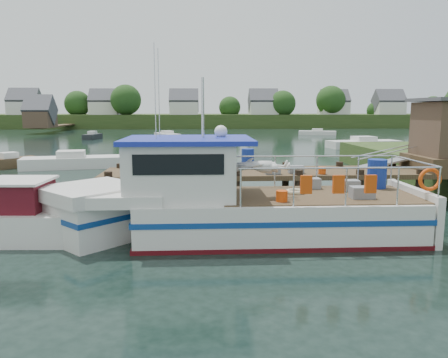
{
  "coord_description": "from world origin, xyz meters",
  "views": [
    {
      "loc": [
        -1.99,
        -18.3,
        3.99
      ],
      "look_at": [
        -1.0,
        -1.5,
        1.3
      ],
      "focal_mm": 35.0,
      "sensor_mm": 36.0,
      "label": 1
    }
  ],
  "objects": [
    {
      "name": "moored_c",
      "position": [
        15.36,
        26.6,
        0.44
      ],
      "size": [
        7.9,
        3.75,
        1.2
      ],
      "rotation": [
        0.0,
        0.0,
        -0.02
      ],
      "color": "silver",
      "rests_on": "ground"
    },
    {
      "name": "moored_far",
      "position": [
        16.87,
        50.15,
        0.36
      ],
      "size": [
        6.09,
        3.5,
        0.98
      ],
      "rotation": [
        0.0,
        0.0,
        -0.02
      ],
      "color": "silver",
      "rests_on": "ground"
    },
    {
      "name": "dock",
      "position": [
        6.51,
        0.01,
        2.24
      ],
      "size": [
        16.6,
        3.0,
        4.78
      ],
      "color": "#483622",
      "rests_on": "ground"
    },
    {
      "name": "moored_b",
      "position": [
        -2.87,
        28.6,
        0.41
      ],
      "size": [
        5.25,
        2.62,
        1.11
      ],
      "rotation": [
        0.0,
        0.0,
        0.42
      ],
      "color": "silver",
      "rests_on": "ground"
    },
    {
      "name": "ground_plane",
      "position": [
        0.0,
        0.0,
        0.0
      ],
      "size": [
        160.0,
        160.0,
        0.0
      ],
      "primitive_type": "plane",
      "color": "black"
    },
    {
      "name": "moored_rowboat",
      "position": [
        -14.99,
        12.3,
        0.4
      ],
      "size": [
        3.5,
        3.56,
        1.08
      ],
      "rotation": [
        0.0,
        0.0,
        0.28
      ],
      "color": "#483622",
      "rests_on": "ground"
    },
    {
      "name": "moored_d",
      "position": [
        -6.42,
        44.46,
        0.37
      ],
      "size": [
        4.17,
        6.11,
        0.99
      ],
      "rotation": [
        0.0,
        0.0,
        -0.1
      ],
      "color": "silver",
      "rests_on": "ground"
    },
    {
      "name": "moored_e",
      "position": [
        -16.32,
        41.88,
        0.41
      ],
      "size": [
        1.93,
        4.14,
        1.1
      ],
      "rotation": [
        0.0,
        0.0,
        0.03
      ],
      "color": "black",
      "rests_on": "ground"
    },
    {
      "name": "lobster_boat",
      "position": [
        -1.02,
        -4.95,
        1.06
      ],
      "size": [
        12.35,
        3.73,
        5.87
      ],
      "rotation": [
        0.0,
        0.0,
        -0.01
      ],
      "color": "silver",
      "rests_on": "ground"
    },
    {
      "name": "moored_a",
      "position": [
        -10.72,
        12.08,
        0.44
      ],
      "size": [
        6.8,
        3.44,
        1.2
      ],
      "rotation": [
        0.0,
        0.0,
        -0.15
      ],
      "color": "silver",
      "rests_on": "ground"
    },
    {
      "name": "far_shore",
      "position": [
        0.01,
        82.37,
        2.1
      ],
      "size": [
        140.0,
        42.55,
        9.22
      ],
      "color": "#33471D",
      "rests_on": "ground"
    }
  ]
}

